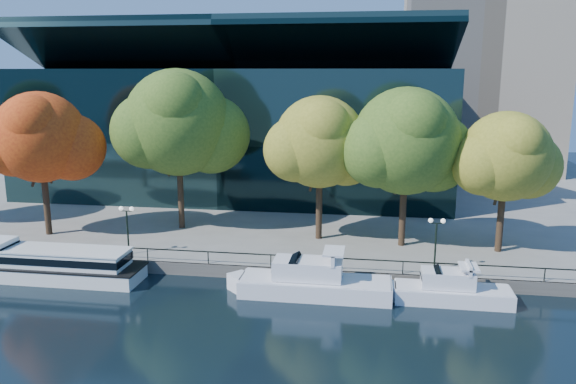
% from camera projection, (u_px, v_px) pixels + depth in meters
% --- Properties ---
extents(ground, '(160.00, 160.00, 0.00)m').
position_uv_depth(ground, '(196.00, 291.00, 41.13)').
color(ground, black).
rests_on(ground, ground).
extents(promenade, '(90.00, 67.08, 1.00)m').
position_uv_depth(promenade, '(279.00, 186.00, 76.16)').
color(promenade, slate).
rests_on(promenade, ground).
extents(railing, '(88.20, 0.08, 0.99)m').
position_uv_depth(railing, '(208.00, 252.00, 43.86)').
color(railing, black).
rests_on(railing, promenade).
extents(convention_building, '(50.00, 24.57, 21.43)m').
position_uv_depth(convention_building, '(241.00, 130.00, 70.62)').
color(convention_building, black).
rests_on(convention_building, ground).
extents(tour_boat, '(15.68, 3.50, 2.98)m').
position_uv_depth(tour_boat, '(47.00, 263.00, 43.32)').
color(tour_boat, silver).
rests_on(tour_boat, ground).
extents(cruiser_near, '(12.00, 3.09, 3.48)m').
position_uv_depth(cruiser_near, '(309.00, 281.00, 40.14)').
color(cruiser_near, silver).
rests_on(cruiser_near, ground).
extents(cruiser_far, '(8.93, 2.48, 2.92)m').
position_uv_depth(cruiser_far, '(447.00, 289.00, 39.01)').
color(cruiser_far, silver).
rests_on(cruiser_far, ground).
extents(tree_1, '(10.16, 8.33, 13.06)m').
position_uv_depth(tree_1, '(42.00, 139.00, 49.99)').
color(tree_1, black).
rests_on(tree_1, promenade).
extents(tree_2, '(12.37, 10.14, 15.05)m').
position_uv_depth(tree_2, '(180.00, 125.00, 51.88)').
color(tree_2, black).
rests_on(tree_2, promenade).
extents(tree_3, '(10.06, 8.25, 12.76)m').
position_uv_depth(tree_3, '(322.00, 144.00, 48.75)').
color(tree_3, black).
rests_on(tree_3, promenade).
extents(tree_4, '(11.24, 9.22, 13.56)m').
position_uv_depth(tree_4, '(408.00, 144.00, 46.68)').
color(tree_4, black).
rests_on(tree_4, promenade).
extents(tree_5, '(9.15, 7.50, 11.69)m').
position_uv_depth(tree_5, '(508.00, 158.00, 45.30)').
color(tree_5, black).
rests_on(tree_5, promenade).
extents(lamp_1, '(1.26, 0.36, 4.03)m').
position_uv_depth(lamp_1, '(127.00, 219.00, 45.69)').
color(lamp_1, black).
rests_on(lamp_1, promenade).
extents(lamp_2, '(1.26, 0.36, 4.03)m').
position_uv_depth(lamp_2, '(436.00, 232.00, 42.05)').
color(lamp_2, black).
rests_on(lamp_2, promenade).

